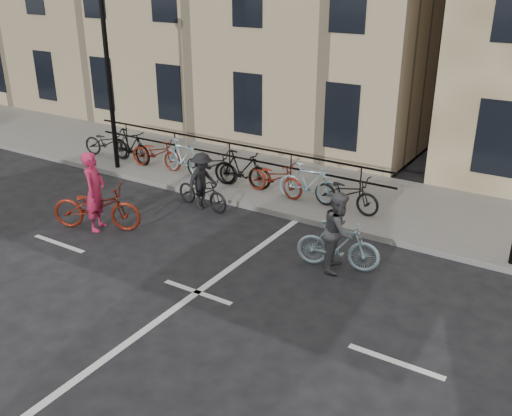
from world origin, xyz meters
The scene contains 7 objects.
ground centered at (0.00, 0.00, 0.00)m, with size 120.00×120.00×0.00m, color black.
sidewalk centered at (-4.00, 6.00, 0.07)m, with size 46.00×4.00×0.15m, color slate.
lamp_post centered at (-6.50, 4.40, 3.49)m, with size 0.36×0.36×5.28m.
parked_bikes centered at (-3.30, 5.04, 0.64)m, with size 10.40×1.23×1.05m.
cyclist_pink centered at (-3.86, 1.09, 0.67)m, with size 2.28×1.58×1.93m.
cyclist_grey centered at (1.88, 2.36, 0.69)m, with size 1.83×0.96×1.70m.
cyclist_dark centered at (-2.50, 3.49, 0.59)m, with size 1.75×1.04×1.51m.
Camera 1 is at (6.08, -7.52, 5.83)m, focal length 40.00 mm.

